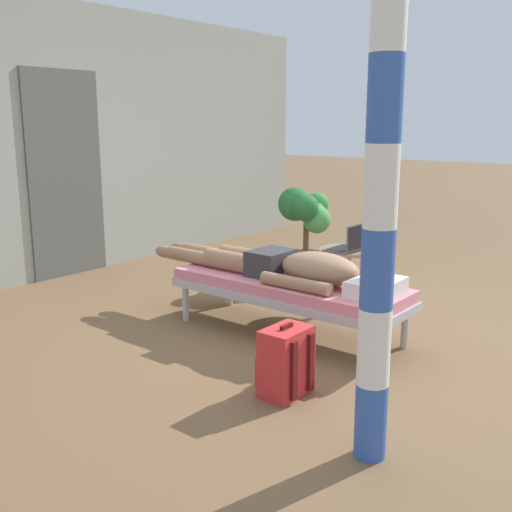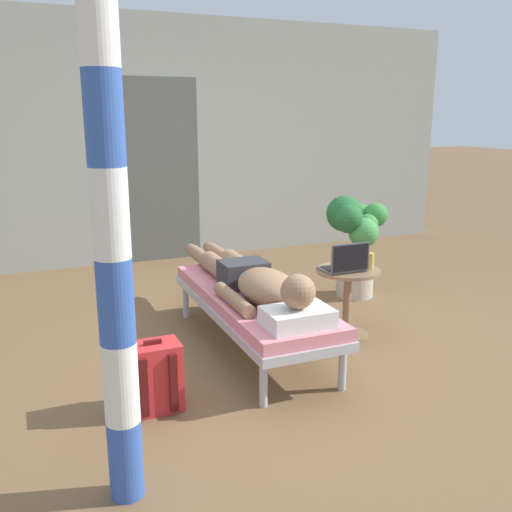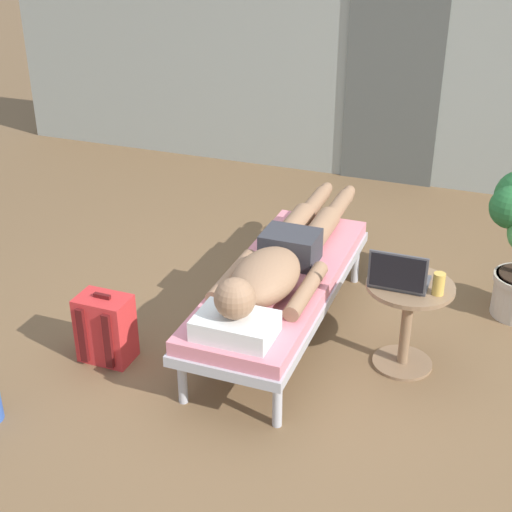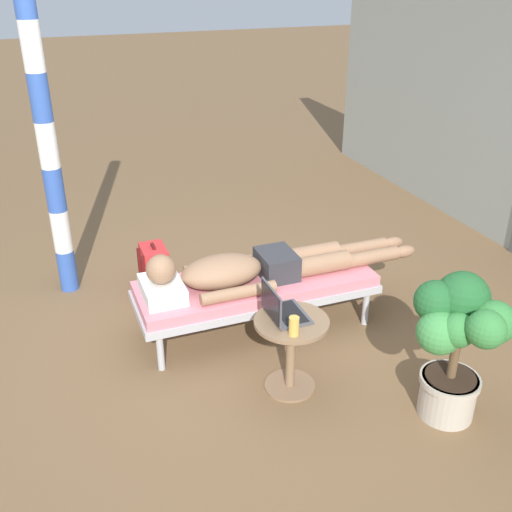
% 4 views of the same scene
% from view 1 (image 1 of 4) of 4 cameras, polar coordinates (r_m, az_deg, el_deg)
% --- Properties ---
extents(ground_plane, '(40.00, 40.00, 0.00)m').
position_cam_1_polar(ground_plane, '(4.61, 5.73, -7.01)').
color(ground_plane, brown).
extents(house_wall_back, '(7.60, 0.20, 2.70)m').
position_cam_1_polar(house_wall_back, '(6.41, -18.71, 10.21)').
color(house_wall_back, '#999E93').
rests_on(house_wall_back, ground).
extents(house_door_panel, '(0.84, 0.03, 2.04)m').
position_cam_1_polar(house_door_panel, '(6.37, -17.52, 7.30)').
color(house_door_panel, '#545651').
rests_on(house_door_panel, ground).
extents(lounge_chair, '(0.63, 1.81, 0.42)m').
position_cam_1_polar(lounge_chair, '(4.44, 3.07, -3.07)').
color(lounge_chair, '#B7B7BC').
rests_on(lounge_chair, ground).
extents(person_reclining, '(0.53, 2.17, 0.32)m').
position_cam_1_polar(person_reclining, '(4.38, 3.38, -0.97)').
color(person_reclining, white).
rests_on(person_reclining, lounge_chair).
extents(side_table, '(0.48, 0.48, 0.52)m').
position_cam_1_polar(side_table, '(5.03, 8.58, -1.21)').
color(side_table, '#8C6B4C').
rests_on(side_table, ground).
extents(laptop, '(0.31, 0.24, 0.23)m').
position_cam_1_polar(laptop, '(4.90, 8.83, 1.14)').
color(laptop, '#4C4C51').
rests_on(laptop, side_table).
extents(drink_glass, '(0.06, 0.06, 0.12)m').
position_cam_1_polar(drink_glass, '(5.08, 10.04, 1.52)').
color(drink_glass, gold).
rests_on(drink_glass, side_table).
extents(backpack, '(0.30, 0.26, 0.42)m').
position_cam_1_polar(backpack, '(3.51, 2.81, -9.95)').
color(backpack, red).
rests_on(backpack, ground).
extents(potted_plant, '(0.58, 0.52, 0.93)m').
position_cam_1_polar(potted_plant, '(5.88, 4.63, 3.14)').
color(potted_plant, '#BFB29E').
rests_on(potted_plant, ground).
extents(porch_post, '(0.15, 0.15, 2.54)m').
position_cam_1_polar(porch_post, '(2.65, 11.72, 6.45)').
color(porch_post, '#3359B2').
rests_on(porch_post, ground).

